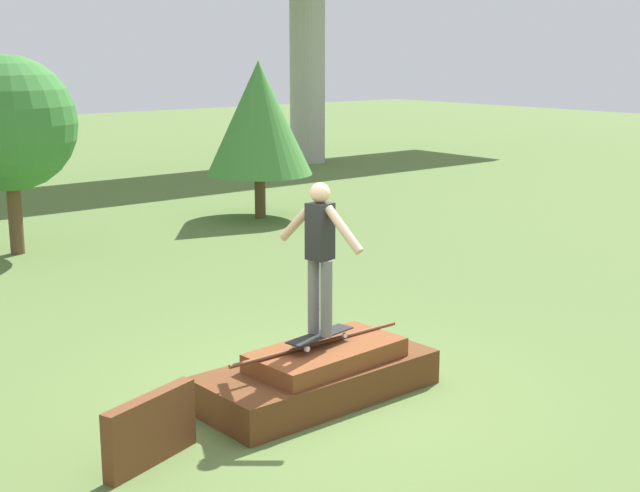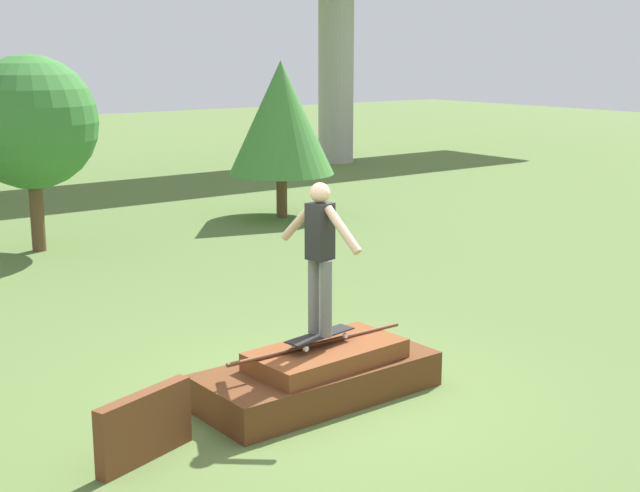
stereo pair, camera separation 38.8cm
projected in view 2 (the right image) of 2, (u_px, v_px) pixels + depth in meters
ground_plane at (318, 397)px, 9.13m from camera, size 80.00×80.00×0.00m
scrap_pile at (320, 375)px, 9.07m from camera, size 2.51×1.12×0.60m
scrap_plank_loose at (144, 426)px, 7.67m from camera, size 1.01×0.44×0.61m
skateboard at (320, 336)px, 8.95m from camera, size 0.84×0.32×0.09m
skater at (320, 249)px, 8.75m from camera, size 0.25×1.07×1.54m
tree_behind_left at (31, 123)px, 15.29m from camera, size 2.31×2.31×3.42m
tree_behind_right at (281, 118)px, 18.46m from camera, size 2.21×2.21×3.27m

